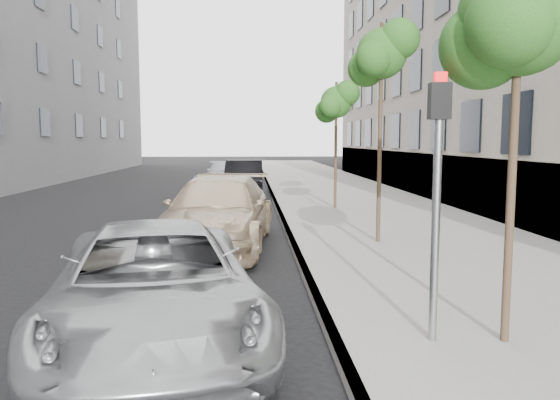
{
  "coord_description": "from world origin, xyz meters",
  "views": [
    {
      "loc": [
        0.12,
        -4.71,
        2.56
      ],
      "look_at": [
        0.67,
        4.85,
        1.5
      ],
      "focal_mm": 35.0,
      "sensor_mm": 36.0,
      "label": 1
    }
  ],
  "objects": [
    {
      "name": "tree_mid",
      "position": [
        3.23,
        8.0,
        4.52
      ],
      "size": [
        1.55,
        1.35,
        5.16
      ],
      "color": "#38281C",
      "rests_on": "sidewalk"
    },
    {
      "name": "suv",
      "position": [
        -0.61,
        8.17,
        0.83
      ],
      "size": [
        2.93,
        5.96,
        1.67
      ],
      "primitive_type": "imported",
      "rotation": [
        0.0,
        0.0,
        -0.11
      ],
      "color": "#C8B08E",
      "rests_on": "ground"
    },
    {
      "name": "sedan_blue",
      "position": [
        -1.21,
        13.82,
        0.73
      ],
      "size": [
        2.0,
        4.37,
        1.45
      ],
      "primitive_type": "imported",
      "rotation": [
        0.0,
        0.0,
        0.07
      ],
      "color": "#101C36",
      "rests_on": "ground"
    },
    {
      "name": "sidewalk",
      "position": [
        4.3,
        24.0,
        0.07
      ],
      "size": [
        6.4,
        72.0,
        0.14
      ],
      "primitive_type": "cube",
      "color": "gray",
      "rests_on": "ground"
    },
    {
      "name": "tree_near",
      "position": [
        3.23,
        1.5,
        3.96
      ],
      "size": [
        1.72,
        1.52,
        4.67
      ],
      "color": "#38281C",
      "rests_on": "sidewalk"
    },
    {
      "name": "tree_far",
      "position": [
        3.23,
        14.5,
        3.86
      ],
      "size": [
        1.51,
        1.31,
        4.48
      ],
      "color": "#38281C",
      "rests_on": "sidewalk"
    },
    {
      "name": "signal_pole",
      "position": [
        2.33,
        1.57,
        2.13
      ],
      "size": [
        0.25,
        0.2,
        3.19
      ],
      "rotation": [
        0.0,
        0.0,
        -0.07
      ],
      "color": "#939699",
      "rests_on": "sidewalk"
    },
    {
      "name": "minivan",
      "position": [
        -1.07,
        2.01,
        0.75
      ],
      "size": [
        3.33,
        5.71,
        1.49
      ],
      "primitive_type": "imported",
      "rotation": [
        0.0,
        0.0,
        0.17
      ],
      "color": "#A2A4A6",
      "rests_on": "ground"
    },
    {
      "name": "sedan_rear",
      "position": [
        -1.28,
        25.95,
        0.68
      ],
      "size": [
        2.12,
        4.74,
        1.35
      ],
      "primitive_type": "imported",
      "rotation": [
        0.0,
        0.0,
        0.05
      ],
      "color": "#9FA3A7",
      "rests_on": "ground"
    },
    {
      "name": "sedan_black",
      "position": [
        -0.1,
        20.58,
        0.8
      ],
      "size": [
        1.77,
        4.91,
        1.61
      ],
      "primitive_type": "imported",
      "rotation": [
        0.0,
        0.0,
        -0.01
      ],
      "color": "black",
      "rests_on": "ground"
    },
    {
      "name": "curb",
      "position": [
        1.18,
        24.0,
        0.07
      ],
      "size": [
        0.15,
        72.0,
        0.14
      ],
      "primitive_type": "cube",
      "color": "#9E9B93",
      "rests_on": "ground"
    }
  ]
}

